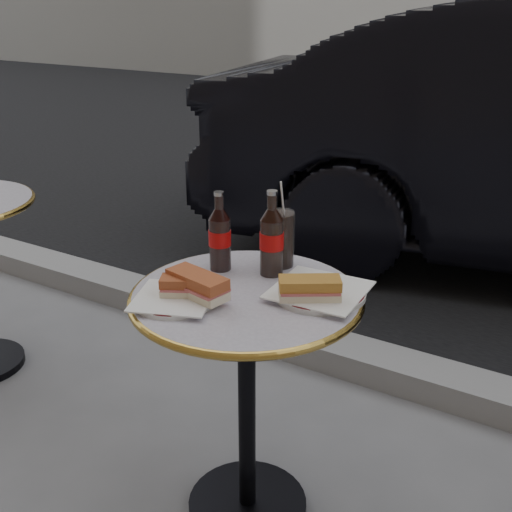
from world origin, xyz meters
The scene contains 11 objects.
ground centered at (0.00, 0.00, 0.00)m, with size 80.00×80.00×0.00m, color slate.
curb centered at (0.00, 0.90, 0.05)m, with size 40.00×0.20×0.12m, color gray.
bistro_table centered at (0.00, 0.00, 0.37)m, with size 0.62×0.62×0.73m, color #BAB2C4, non-canonical shape.
plate_left centered at (-0.13, -0.14, 0.74)m, with size 0.21×0.21×0.01m, color silver.
plate_right centered at (0.17, 0.09, 0.74)m, with size 0.24×0.24×0.01m, color silver.
sandwich_left_a centered at (-0.11, -0.11, 0.77)m, with size 0.14×0.06×0.05m, color #9D4927.
sandwich_left_b centered at (-0.08, -0.10, 0.77)m, with size 0.17×0.08×0.06m, color #A84F2A.
sandwich_right centered at (0.17, 0.03, 0.77)m, with size 0.16×0.07×0.05m, color #B77A2E.
cola_bottle_left centered at (-0.15, 0.10, 0.85)m, with size 0.06×0.06×0.23m, color black, non-canonical shape.
cola_bottle_right centered at (-0.01, 0.14, 0.85)m, with size 0.07×0.07×0.24m, color black, non-canonical shape.
cola_glass centered at (-0.02, 0.21, 0.81)m, with size 0.08×0.08×0.16m, color black.
Camera 1 is at (0.82, -1.29, 1.46)m, focal length 45.00 mm.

